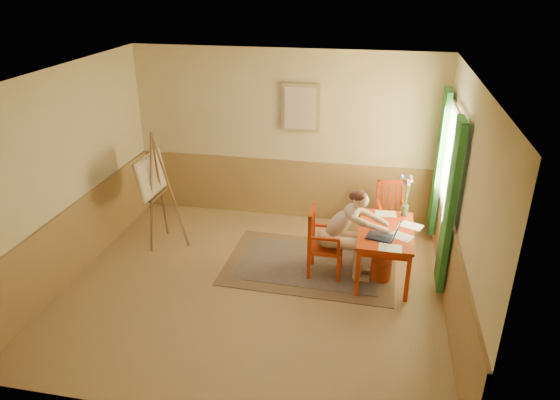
% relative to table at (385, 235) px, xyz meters
% --- Properties ---
extents(room, '(5.04, 4.54, 2.84)m').
position_rel_table_xyz_m(room, '(-1.68, -0.61, 0.77)').
color(room, '#A28253').
rests_on(room, ground).
extents(wainscot, '(5.00, 4.50, 1.00)m').
position_rel_table_xyz_m(wainscot, '(-1.68, 0.18, -0.13)').
color(wainscot, '#A7814B').
rests_on(wainscot, room).
extents(window, '(0.12, 2.01, 2.20)m').
position_rel_table_xyz_m(window, '(0.74, 0.49, 0.71)').
color(window, white).
rests_on(window, room).
extents(wall_portrait, '(0.60, 0.05, 0.76)m').
position_rel_table_xyz_m(wall_portrait, '(-1.43, 1.59, 1.27)').
color(wall_portrait, tan).
rests_on(wall_portrait, room).
extents(rug, '(2.44, 1.66, 0.02)m').
position_rel_table_xyz_m(rug, '(-1.01, 0.06, -0.62)').
color(rug, '#8C7251').
rests_on(rug, room).
extents(table, '(0.74, 1.21, 0.72)m').
position_rel_table_xyz_m(table, '(0.00, 0.00, 0.00)').
color(table, red).
rests_on(table, room).
extents(chair_left, '(0.45, 0.43, 0.97)m').
position_rel_table_xyz_m(chair_left, '(-0.84, -0.11, -0.14)').
color(chair_left, red).
rests_on(chair_left, room).
extents(chair_back, '(0.48, 0.50, 0.97)m').
position_rel_table_xyz_m(chair_back, '(0.08, 1.00, -0.15)').
color(chair_back, red).
rests_on(chair_back, room).
extents(figure, '(0.95, 0.42, 1.29)m').
position_rel_table_xyz_m(figure, '(-0.53, -0.11, 0.08)').
color(figure, beige).
rests_on(figure, room).
extents(laptop, '(0.45, 0.33, 0.25)m').
position_rel_table_xyz_m(laptop, '(-0.01, -0.26, 0.14)').
color(laptop, '#1E2338').
rests_on(laptop, table).
extents(papers, '(0.67, 1.19, 0.00)m').
position_rel_table_xyz_m(papers, '(0.15, -0.01, 0.09)').
color(papers, white).
rests_on(papers, table).
extents(vase, '(0.21, 0.30, 0.59)m').
position_rel_table_xyz_m(vase, '(0.24, 0.49, 0.36)').
color(vase, '#3F724C').
rests_on(vase, table).
extents(wastebasket, '(0.31, 0.31, 0.30)m').
position_rel_table_xyz_m(wastebasket, '(-0.02, -0.11, -0.48)').
color(wastebasket, '#B3441E').
rests_on(wastebasket, room).
extents(easel, '(0.60, 0.79, 1.78)m').
position_rel_table_xyz_m(easel, '(-3.40, 0.28, 0.42)').
color(easel, brown).
rests_on(easel, room).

